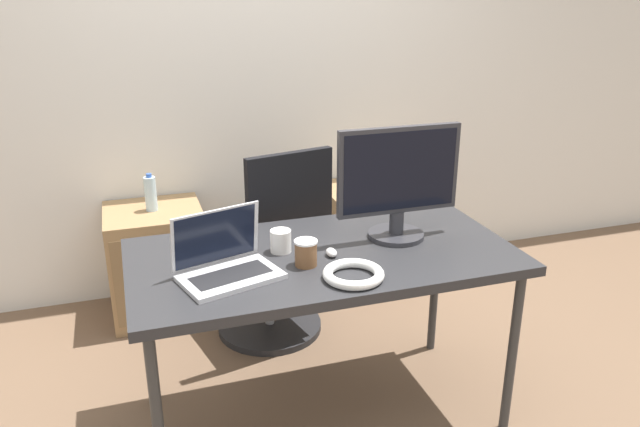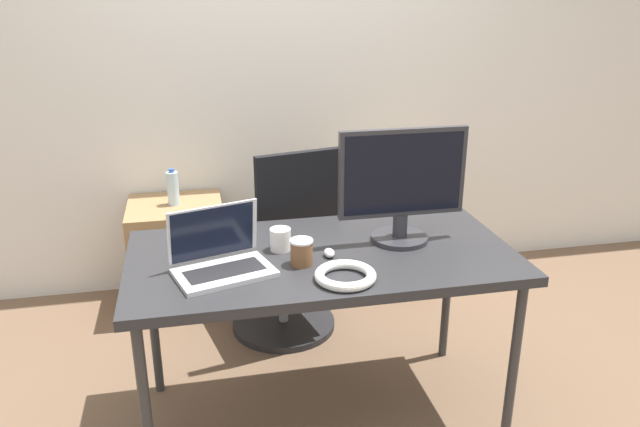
# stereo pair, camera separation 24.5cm
# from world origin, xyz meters

# --- Properties ---
(ground_plane) EXTENTS (14.00, 14.00, 0.00)m
(ground_plane) POSITION_xyz_m (0.00, 0.00, 0.00)
(ground_plane) COLOR brown
(wall_back) EXTENTS (10.00, 0.05, 2.60)m
(wall_back) POSITION_xyz_m (0.00, 1.45, 1.30)
(wall_back) COLOR silver
(wall_back) RESTS_ON ground_plane
(desk) EXTENTS (1.52, 0.78, 0.78)m
(desk) POSITION_xyz_m (0.00, 0.00, 0.72)
(desk) COLOR #28282B
(desk) RESTS_ON ground_plane
(office_chair) EXTENTS (0.57, 0.61, 1.05)m
(office_chair) POSITION_xyz_m (-0.03, 0.70, 0.39)
(office_chair) COLOR #232326
(office_chair) RESTS_ON ground_plane
(cabinet_left) EXTENTS (0.52, 0.49, 0.62)m
(cabinet_left) POSITION_xyz_m (-0.59, 1.17, 0.31)
(cabinet_left) COLOR #99754C
(cabinet_left) RESTS_ON ground_plane
(cabinet_right) EXTENTS (0.52, 0.49, 0.62)m
(cabinet_right) POSITION_xyz_m (0.67, 1.17, 0.31)
(cabinet_right) COLOR #99754C
(cabinet_right) RESTS_ON ground_plane
(water_bottle) EXTENTS (0.06, 0.06, 0.21)m
(water_bottle) POSITION_xyz_m (-0.59, 1.17, 0.71)
(water_bottle) COLOR silver
(water_bottle) RESTS_ON cabinet_left
(laptop_center) EXTENTS (0.40, 0.33, 0.24)m
(laptop_center) POSITION_xyz_m (-0.40, -0.09, 0.83)
(laptop_center) COLOR silver
(laptop_center) RESTS_ON desk
(monitor) EXTENTS (0.52, 0.23, 0.47)m
(monitor) POSITION_xyz_m (0.34, 0.05, 1.02)
(monitor) COLOR #2D2D33
(monitor) RESTS_ON desk
(mouse) EXTENTS (0.04, 0.06, 0.03)m
(mouse) POSITION_xyz_m (0.02, -0.05, 0.79)
(mouse) COLOR silver
(mouse) RESTS_ON desk
(coffee_cup_white) EXTENTS (0.08, 0.08, 0.09)m
(coffee_cup_white) POSITION_xyz_m (-0.16, 0.06, 0.82)
(coffee_cup_white) COLOR white
(coffee_cup_white) RESTS_ON desk
(coffee_cup_brown) EXTENTS (0.09, 0.09, 0.10)m
(coffee_cup_brown) POSITION_xyz_m (-0.10, -0.09, 0.83)
(coffee_cup_brown) COLOR brown
(coffee_cup_brown) RESTS_ON desk
(cable_coil) EXTENTS (0.22, 0.22, 0.04)m
(cable_coil) POSITION_xyz_m (0.03, -0.26, 0.80)
(cable_coil) COLOR white
(cable_coil) RESTS_ON desk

